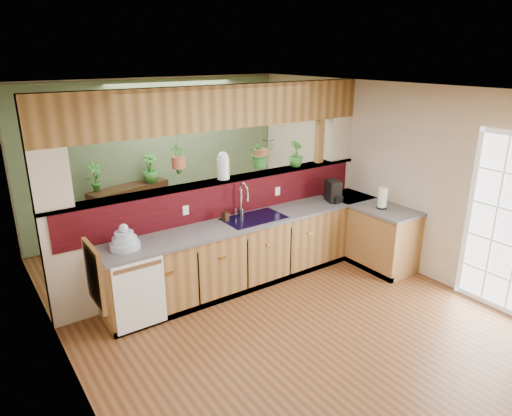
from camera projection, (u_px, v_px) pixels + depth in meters
ground at (283, 316)px, 5.43m from camera, size 4.60×7.00×0.01m
ceiling at (288, 92)px, 4.59m from camera, size 4.60×7.00×0.01m
wall_back at (158, 157)px, 7.74m from camera, size 4.60×0.02×2.60m
wall_left at (67, 267)px, 3.78m from camera, size 0.02×7.00×2.60m
wall_right at (417, 182)px, 6.25m from camera, size 0.02×7.00×2.60m
pass_through_partition at (225, 193)px, 6.11m from camera, size 4.60×0.21×2.60m
pass_through_ledge at (222, 181)px, 6.04m from camera, size 4.60×0.21×0.04m
header_beam at (221, 107)px, 5.73m from camera, size 4.60×0.15×0.55m
sage_backwall at (158, 157)px, 7.72m from camera, size 4.55×0.02×2.55m
countertop at (293, 242)px, 6.41m from camera, size 4.14×1.52×0.90m
dishwasher at (140, 295)px, 5.01m from camera, size 0.58×0.03×0.82m
navy_sink at (254, 224)px, 6.06m from camera, size 0.82×0.50×0.18m
french_door at (507, 228)px, 5.30m from camera, size 0.06×1.02×2.16m
framed_print at (95, 276)px, 3.09m from camera, size 0.04×0.35×0.45m
faucet at (242, 198)px, 6.03m from camera, size 0.21×0.20×0.47m
dish_stack at (125, 241)px, 5.08m from camera, size 0.33×0.33×0.29m
soap_dispenser at (225, 215)px, 5.91m from camera, size 0.09×0.09×0.17m
coffee_maker at (333, 192)px, 6.67m from camera, size 0.17×0.28×0.32m
paper_towel at (383, 198)px, 6.37m from camera, size 0.15×0.15×0.32m
glass_jar at (223, 165)px, 5.98m from camera, size 0.16×0.16×0.37m
ledge_plant_right at (296, 154)px, 6.64m from camera, size 0.25×0.25×0.37m
hanging_plant_a at (178, 150)px, 5.55m from camera, size 0.19×0.17×0.47m
hanging_plant_b at (261, 140)px, 6.22m from camera, size 0.44×0.41×0.54m
shelving_console at (131, 212)px, 7.46m from camera, size 1.39×0.71×0.89m
shelf_plant_a at (95, 177)px, 6.96m from camera, size 0.27×0.20×0.47m
shelf_plant_b at (150, 168)px, 7.44m from camera, size 0.29×0.29×0.48m
floor_plant at (230, 210)px, 7.89m from camera, size 0.87×0.81×0.78m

